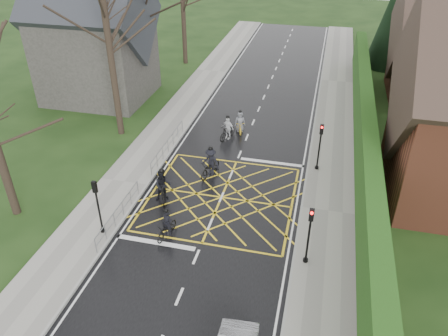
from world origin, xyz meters
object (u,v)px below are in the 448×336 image
at_px(cyclist_back, 163,188).
at_px(cyclist_lead, 240,124).
at_px(cyclist_mid, 211,165).
at_px(cyclist_rear, 167,227).
at_px(cyclist_front, 228,130).

distance_m(cyclist_back, cyclist_lead, 9.61).
bearing_deg(cyclist_mid, cyclist_rear, -78.95).
relative_size(cyclist_front, cyclist_lead, 1.01).
bearing_deg(cyclist_back, cyclist_lead, 51.88).
xyz_separation_m(cyclist_mid, cyclist_front, (-0.09, 4.83, -0.06)).
bearing_deg(cyclist_lead, cyclist_front, -133.68).
relative_size(cyclist_back, cyclist_front, 1.15).
xyz_separation_m(cyclist_back, cyclist_front, (1.83, 8.00, -0.12)).
distance_m(cyclist_rear, cyclist_back, 3.14).
bearing_deg(cyclist_back, cyclist_rear, -89.38).
relative_size(cyclist_rear, cyclist_mid, 0.84).
bearing_deg(cyclist_lead, cyclist_mid, -113.27).
height_order(cyclist_mid, cyclist_lead, cyclist_mid).
relative_size(cyclist_back, cyclist_mid, 0.99).
distance_m(cyclist_rear, cyclist_front, 10.88).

